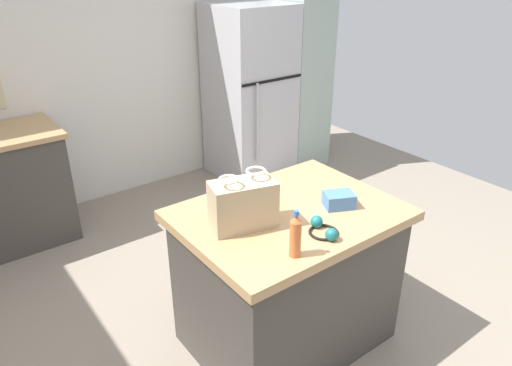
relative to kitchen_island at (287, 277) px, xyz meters
name	(u,v)px	position (x,y,z in m)	size (l,w,h in m)	color
ground	(283,348)	(-0.07, -0.07, -0.45)	(6.25, 6.25, 0.00)	gray
back_wall	(92,54)	(-0.09, 2.54, 0.88)	(4.97, 0.13, 2.66)	silver
kitchen_island	(287,277)	(0.00, 0.00, 0.00)	(1.17, 0.88, 0.89)	#423D38
refrigerator	(250,94)	(1.28, 2.10, 0.40)	(0.71, 0.75, 1.70)	#B7B7BC
tall_cabinet	(296,56)	(1.88, 2.10, 0.70)	(0.46, 0.67, 2.29)	#9EB2A8
shopping_bag	(243,204)	(-0.29, 0.02, 0.56)	(0.36, 0.25, 0.29)	tan
small_box	(339,200)	(0.25, -0.12, 0.48)	(0.16, 0.12, 0.08)	#4775B7
bottle	(295,236)	(-0.25, -0.33, 0.54)	(0.05, 0.05, 0.24)	#C66633
ear_defenders	(324,230)	(-0.01, -0.27, 0.46)	(0.18, 0.20, 0.06)	black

